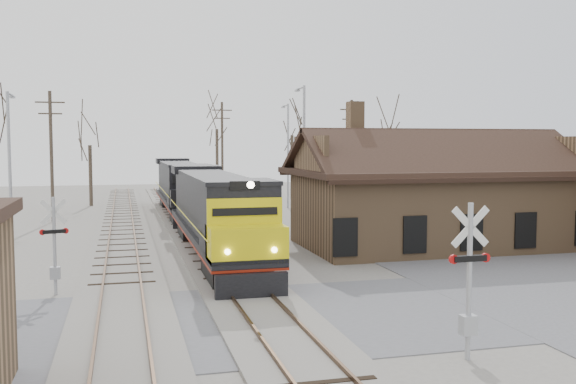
{
  "coord_description": "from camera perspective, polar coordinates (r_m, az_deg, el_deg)",
  "views": [
    {
      "loc": [
        -4.39,
        -19.75,
        5.64
      ],
      "look_at": [
        3.04,
        9.0,
        3.37
      ],
      "focal_mm": 40.0,
      "sensor_mm": 36.0,
      "label": 1
    }
  ],
  "objects": [
    {
      "name": "ground",
      "position": [
        21.0,
        -1.93,
        -11.2
      ],
      "size": [
        140.0,
        140.0,
        0.0
      ],
      "primitive_type": "plane",
      "color": "gray",
      "rests_on": "ground"
    },
    {
      "name": "road",
      "position": [
        21.0,
        -1.93,
        -11.16
      ],
      "size": [
        60.0,
        9.0,
        0.03
      ],
      "primitive_type": "cube",
      "color": "#59595E",
      "rests_on": "ground"
    },
    {
      "name": "track_main",
      "position": [
        35.47,
        -7.22,
        -4.7
      ],
      "size": [
        3.4,
        90.0,
        0.24
      ],
      "color": "gray",
      "rests_on": "ground"
    },
    {
      "name": "track_siding",
      "position": [
        35.2,
        -14.53,
        -4.88
      ],
      "size": [
        3.4,
        90.0,
        0.24
      ],
      "color": "gray",
      "rests_on": "ground"
    },
    {
      "name": "depot",
      "position": [
        35.88,
        12.75,
        -0.9
      ],
      "size": [
        15.2,
        9.31,
        7.9
      ],
      "color": "olive",
      "rests_on": "ground"
    },
    {
      "name": "locomotive_lead",
      "position": [
        31.64,
        -6.43,
        -1.84
      ],
      "size": [
        2.86,
        19.13,
        4.24
      ],
      "color": "black",
      "rests_on": "ground"
    },
    {
      "name": "locomotive_trailing",
      "position": [
        50.85,
        -9.5,
        0.47
      ],
      "size": [
        2.86,
        19.13,
        4.02
      ],
      "color": "black",
      "rests_on": "ground"
    },
    {
      "name": "crossbuck_near",
      "position": [
        17.38,
        15.79,
        -8.12
      ],
      "size": [
        1.17,
        0.31,
        4.11
      ],
      "rotation": [
        0.0,
        0.0,
        0.01
      ],
      "color": "#A5A8AD",
      "rests_on": "ground"
    },
    {
      "name": "crossbuck_far",
      "position": [
        25.34,
        -20.04,
        -4.74
      ],
      "size": [
        1.03,
        0.36,
        3.65
      ],
      "rotation": [
        0.0,
        0.0,
        3.4
      ],
      "color": "#A5A8AD",
      "rests_on": "ground"
    },
    {
      "name": "streetlight_a",
      "position": [
        39.02,
        -23.49,
        2.74
      ],
      "size": [
        0.25,
        2.04,
        8.49
      ],
      "color": "#A5A8AD",
      "rests_on": "ground"
    },
    {
      "name": "streetlight_b",
      "position": [
        42.25,
        1.39,
        3.82
      ],
      "size": [
        0.25,
        2.04,
        9.38
      ],
      "color": "#A5A8AD",
      "rests_on": "ground"
    },
    {
      "name": "streetlight_c",
      "position": [
        55.65,
        -0.03,
        3.76
      ],
      "size": [
        0.25,
        2.04,
        9.01
      ],
      "color": "#A5A8AD",
      "rests_on": "ground"
    },
    {
      "name": "utility_pole_a",
      "position": [
        48.69,
        -20.29,
        3.21
      ],
      "size": [
        2.0,
        0.24,
        9.32
      ],
      "color": "#382D23",
      "rests_on": "ground"
    },
    {
      "name": "utility_pole_b",
      "position": [
        64.07,
        -5.86,
        3.84
      ],
      "size": [
        2.0,
        0.24,
        9.68
      ],
      "color": "#382D23",
      "rests_on": "ground"
    },
    {
      "name": "utility_pole_c",
      "position": [
        53.59,
        5.65,
        3.48
      ],
      "size": [
        2.0,
        0.24,
        9.2
      ],
      "color": "#382D23",
      "rests_on": "ground"
    },
    {
      "name": "tree_b",
      "position": [
        60.07,
        -17.22,
        4.84
      ],
      "size": [
        3.64,
        3.64,
        8.91
      ],
      "color": "#382D23",
      "rests_on": "ground"
    },
    {
      "name": "tree_c",
      "position": [
        70.55,
        -6.35,
        6.54
      ],
      "size": [
        4.78,
        4.78,
        11.71
      ],
      "color": "#382D23",
      "rests_on": "ground"
    },
    {
      "name": "tree_d",
      "position": [
        65.72,
        0.36,
        5.99
      ],
      "size": [
        4.3,
        4.3,
        10.53
      ],
      "color": "#382D23",
      "rests_on": "ground"
    },
    {
      "name": "tree_e",
      "position": [
        61.43,
        8.97,
        5.55
      ],
      "size": [
        3.99,
        3.99,
        9.78
      ],
      "color": "#382D23",
      "rests_on": "ground"
    }
  ]
}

